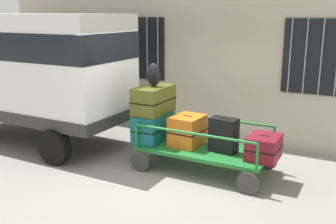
{
  "coord_description": "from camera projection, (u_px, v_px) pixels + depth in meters",
  "views": [
    {
      "loc": [
        3.39,
        -5.94,
        2.87
      ],
      "look_at": [
        -0.05,
        0.43,
        1.03
      ],
      "focal_mm": 42.19,
      "sensor_mm": 36.0,
      "label": 1
    }
  ],
  "objects": [
    {
      "name": "ground_plane",
      "position": [
        160.0,
        171.0,
        7.34
      ],
      "size": [
        40.0,
        40.0,
        0.0
      ],
      "primitive_type": "plane",
      "color": "gray"
    },
    {
      "name": "suitcase_midright_bottom",
      "position": [
        264.0,
        147.0,
        6.71
      ],
      "size": [
        0.52,
        0.64,
        0.42
      ],
      "color": "maroon",
      "rests_on": "luggage_cart"
    },
    {
      "name": "luggage_cart",
      "position": [
        204.0,
        152.0,
        7.29
      ],
      "size": [
        2.43,
        1.26,
        0.43
      ],
      "color": "#1E722D",
      "rests_on": "ground"
    },
    {
      "name": "backpack",
      "position": [
        154.0,
        75.0,
        7.5
      ],
      "size": [
        0.27,
        0.22,
        0.44
      ],
      "color": "black",
      "rests_on": "suitcase_left_middle"
    },
    {
      "name": "cart_railing",
      "position": [
        205.0,
        129.0,
        7.18
      ],
      "size": [
        2.32,
        1.12,
        0.46
      ],
      "color": "#1E722D",
      "rests_on": "luggage_cart"
    },
    {
      "name": "suitcase_midleft_bottom",
      "position": [
        187.0,
        130.0,
        7.4
      ],
      "size": [
        0.58,
        0.67,
        0.57
      ],
      "color": "orange",
      "rests_on": "luggage_cart"
    },
    {
      "name": "suitcase_left_middle",
      "position": [
        154.0,
        100.0,
        7.61
      ],
      "size": [
        0.53,
        0.92,
        0.53
      ],
      "color": "#4C5119",
      "rests_on": "suitcase_left_bottom"
    },
    {
      "name": "van",
      "position": [
        31.0,
        65.0,
        8.67
      ],
      "size": [
        4.49,
        1.94,
        2.83
      ],
      "color": "white",
      "rests_on": "ground"
    },
    {
      "name": "suitcase_center_bottom",
      "position": [
        224.0,
        135.0,
        7.03
      ],
      "size": [
        0.52,
        0.34,
        0.63
      ],
      "color": "black",
      "rests_on": "luggage_cart"
    },
    {
      "name": "suitcase_left_bottom",
      "position": [
        153.0,
        126.0,
        7.73
      ],
      "size": [
        0.56,
        1.02,
        0.54
      ],
      "color": "#0F5960",
      "rests_on": "luggage_cart"
    },
    {
      "name": "building_wall",
      "position": [
        214.0,
        29.0,
        8.87
      ],
      "size": [
        12.0,
        0.38,
        5.0
      ],
      "color": "#BCB29E",
      "rests_on": "ground"
    }
  ]
}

